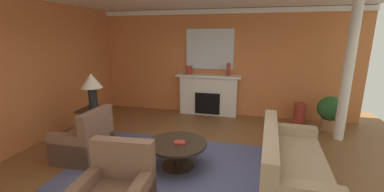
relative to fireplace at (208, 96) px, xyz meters
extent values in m
plane|color=brown|center=(0.25, -3.06, -0.54)|extent=(8.72, 8.72, 0.00)
cube|color=#CC723D|center=(0.25, 0.21, 0.91)|extent=(7.31, 0.12, 2.91)
cube|color=#CC723D|center=(-3.16, -2.76, 0.91)|extent=(0.12, 7.01, 2.91)
cube|color=white|center=(0.25, 0.13, 2.28)|extent=(7.31, 0.08, 0.12)
cube|color=#4C517A|center=(0.02, -3.01, -0.54)|extent=(3.62, 2.30, 0.01)
cube|color=white|center=(0.00, 0.01, 0.00)|extent=(1.60, 0.25, 1.08)
cube|color=black|center=(0.00, -0.01, -0.19)|extent=(0.70, 0.26, 0.60)
cube|color=white|center=(0.00, -0.02, 0.57)|extent=(1.80, 0.35, 0.06)
cube|color=silver|center=(0.00, 0.12, 1.30)|extent=(1.32, 0.04, 1.09)
cube|color=tan|center=(1.84, -3.11, -0.32)|extent=(1.03, 2.15, 0.45)
cube|color=tan|center=(1.49, -3.09, 0.11)|extent=(0.33, 2.11, 0.40)
cube|color=tan|center=(1.90, -2.16, -0.23)|extent=(0.91, 0.25, 0.62)
cube|color=brown|center=(-1.74, -3.14, -0.32)|extent=(0.80, 0.80, 0.44)
cube|color=brown|center=(-1.42, -3.14, 0.15)|extent=(0.16, 0.80, 0.51)
cube|color=brown|center=(-1.74, -2.81, -0.24)|extent=(0.80, 0.14, 0.60)
cube|color=brown|center=(-1.74, -3.47, -0.24)|extent=(0.80, 0.14, 0.60)
cube|color=brown|center=(-0.34, -4.14, 0.15)|extent=(0.81, 0.22, 0.51)
cylinder|color=#2D2319|center=(0.02, -3.01, -0.11)|extent=(1.00, 1.00, 0.04)
cylinder|color=#2D2319|center=(0.02, -3.01, -0.34)|extent=(0.12, 0.12, 0.41)
cylinder|color=#2D2319|center=(0.02, -3.01, -0.53)|extent=(0.56, 0.56, 0.03)
cube|color=#2D2319|center=(-2.03, -2.33, 0.14)|extent=(0.56, 0.56, 0.04)
cube|color=#2D2319|center=(-2.03, -2.33, -0.21)|extent=(0.10, 0.10, 0.66)
cube|color=#2D2319|center=(-2.03, -2.33, -0.52)|extent=(0.45, 0.45, 0.04)
cylinder|color=black|center=(-2.03, -2.33, 0.38)|extent=(0.18, 0.18, 0.45)
cone|color=beige|center=(-2.03, -2.33, 0.76)|extent=(0.44, 0.44, 0.30)
cylinder|color=#9E3328|center=(-0.55, -0.05, 0.72)|extent=(0.15, 0.15, 0.24)
cylinder|color=#9E3328|center=(2.39, -0.30, -0.26)|extent=(0.28, 0.28, 0.56)
cylinder|color=#9E3328|center=(0.55, -0.05, 0.77)|extent=(0.10, 0.10, 0.34)
cube|color=maroon|center=(0.08, -3.05, -0.07)|extent=(0.20, 0.17, 0.04)
cylinder|color=#A8754C|center=(2.99, -0.56, -0.39)|extent=(0.32, 0.32, 0.30)
sphere|color=#28602D|center=(2.99, -0.56, 0.01)|extent=(0.56, 0.56, 0.56)
cylinder|color=white|center=(3.08, -1.03, 0.91)|extent=(0.20, 0.20, 2.91)
camera|label=1|loc=(1.18, -6.66, 1.65)|focal=22.96mm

